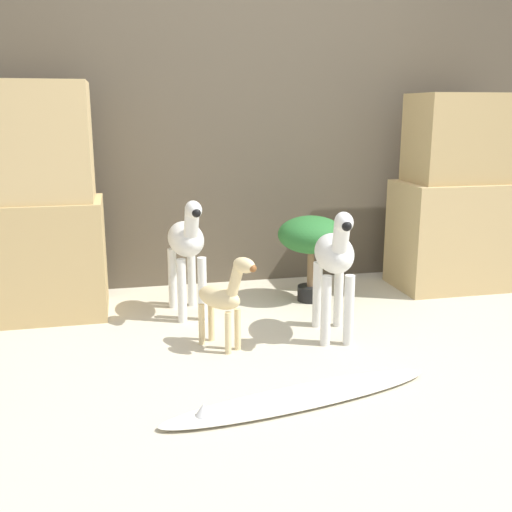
{
  "coord_description": "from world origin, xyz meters",
  "views": [
    {
      "loc": [
        -0.86,
        -2.54,
        1.21
      ],
      "look_at": [
        -0.13,
        0.66,
        0.4
      ],
      "focal_mm": 42.0,
      "sensor_mm": 36.0,
      "label": 1
    }
  ],
  "objects_px": {
    "zebra_left": "(187,244)",
    "potted_palm_front": "(311,238)",
    "surfboard": "(300,397)",
    "zebra_right": "(335,259)",
    "giraffe_figurine": "(224,296)"
  },
  "relations": [
    {
      "from": "zebra_right",
      "to": "potted_palm_front",
      "type": "xyz_separation_m",
      "value": [
        0.08,
        0.64,
        -0.02
      ]
    },
    {
      "from": "potted_palm_front",
      "to": "surfboard",
      "type": "relative_size",
      "value": 0.43
    },
    {
      "from": "zebra_right",
      "to": "giraffe_figurine",
      "type": "relative_size",
      "value": 1.42
    },
    {
      "from": "zebra_left",
      "to": "surfboard",
      "type": "distance_m",
      "value": 1.33
    },
    {
      "from": "giraffe_figurine",
      "to": "potted_palm_front",
      "type": "xyz_separation_m",
      "value": [
        0.68,
        0.67,
        0.13
      ]
    },
    {
      "from": "zebra_right",
      "to": "giraffe_figurine",
      "type": "distance_m",
      "value": 0.63
    },
    {
      "from": "surfboard",
      "to": "giraffe_figurine",
      "type": "bearing_deg",
      "value": 108.47
    },
    {
      "from": "giraffe_figurine",
      "to": "potted_palm_front",
      "type": "relative_size",
      "value": 0.92
    },
    {
      "from": "giraffe_figurine",
      "to": "surfboard",
      "type": "height_order",
      "value": "giraffe_figurine"
    },
    {
      "from": "surfboard",
      "to": "zebra_left",
      "type": "bearing_deg",
      "value": 105.5
    },
    {
      "from": "zebra_right",
      "to": "potted_palm_front",
      "type": "height_order",
      "value": "zebra_right"
    },
    {
      "from": "zebra_left",
      "to": "potted_palm_front",
      "type": "height_order",
      "value": "zebra_left"
    },
    {
      "from": "zebra_left",
      "to": "potted_palm_front",
      "type": "relative_size",
      "value": 1.3
    },
    {
      "from": "potted_palm_front",
      "to": "giraffe_figurine",
      "type": "bearing_deg",
      "value": -135.36
    },
    {
      "from": "giraffe_figurine",
      "to": "surfboard",
      "type": "xyz_separation_m",
      "value": [
        0.21,
        -0.64,
        -0.26
      ]
    }
  ]
}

